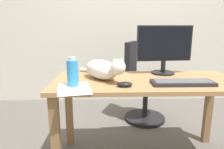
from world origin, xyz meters
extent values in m
cube|color=beige|center=(0.00, 1.52, 1.30)|extent=(6.00, 0.04, 2.60)
cube|color=#9E7247|center=(0.00, 0.00, 0.69)|extent=(1.44, 0.64, 0.03)
cube|color=olive|center=(-0.66, -0.26, 0.34)|extent=(0.06, 0.06, 0.67)
cube|color=olive|center=(-0.66, 0.26, 0.34)|extent=(0.06, 0.06, 0.67)
cube|color=olive|center=(0.66, 0.26, 0.34)|extent=(0.06, 0.06, 0.67)
cylinder|color=black|center=(0.15, 0.76, 0.02)|extent=(0.48, 0.48, 0.04)
cylinder|color=black|center=(0.15, 0.76, 0.24)|extent=(0.06, 0.06, 0.48)
cylinder|color=black|center=(0.15, 0.76, 0.51)|extent=(0.44, 0.44, 0.06)
cube|color=black|center=(-0.02, 0.83, 0.74)|extent=(0.19, 0.35, 0.40)
cylinder|color=black|center=(0.19, 0.21, 0.71)|extent=(0.20, 0.20, 0.01)
cylinder|color=black|center=(0.19, 0.21, 0.77)|extent=(0.04, 0.04, 0.10)
cube|color=black|center=(0.19, 0.21, 0.97)|extent=(0.48, 0.07, 0.30)
cube|color=black|center=(0.19, 0.19, 0.97)|extent=(0.45, 0.04, 0.27)
cube|color=#232328|center=(0.23, -0.14, 0.71)|extent=(0.44, 0.15, 0.02)
cube|color=#515156|center=(0.23, -0.14, 0.73)|extent=(0.40, 0.12, 0.00)
ellipsoid|color=silver|center=(-0.35, 0.04, 0.78)|extent=(0.35, 0.40, 0.15)
sphere|color=silver|center=(-0.23, -0.13, 0.83)|extent=(0.11, 0.11, 0.11)
cone|color=silver|center=(-0.20, -0.11, 0.88)|extent=(0.04, 0.04, 0.04)
cone|color=silver|center=(-0.25, -0.15, 0.88)|extent=(0.04, 0.04, 0.04)
cylinder|color=silver|center=(-0.47, 0.28, 0.72)|extent=(0.18, 0.11, 0.03)
ellipsoid|color=black|center=(-0.19, -0.19, 0.72)|extent=(0.11, 0.06, 0.04)
cube|color=white|center=(-0.53, -0.23, 0.70)|extent=(0.26, 0.33, 0.00)
cylinder|color=#2D8CD1|center=(-0.54, -0.17, 0.79)|extent=(0.08, 0.08, 0.18)
cylinder|color=silver|center=(-0.54, -0.17, 0.90)|extent=(0.04, 0.04, 0.02)
camera|label=1|loc=(-0.31, -1.53, 1.10)|focal=32.54mm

